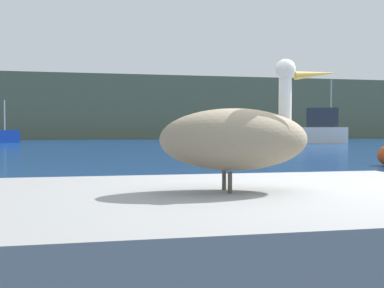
# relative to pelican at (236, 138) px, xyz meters

# --- Properties ---
(ground_plane) EXTENTS (260.00, 260.00, 0.00)m
(ground_plane) POSITION_rel_pelican_xyz_m (0.96, 0.29, -1.14)
(ground_plane) COLOR navy
(hillside_backdrop) EXTENTS (140.00, 16.01, 9.16)m
(hillside_backdrop) POSITION_rel_pelican_xyz_m (0.96, 65.17, 3.44)
(hillside_backdrop) COLOR #5B664C
(hillside_backdrop) RESTS_ON ground
(pier_dock) EXTENTS (3.83, 2.39, 0.76)m
(pier_dock) POSITION_rel_pelican_xyz_m (-0.01, 0.00, -0.76)
(pier_dock) COLOR gray
(pier_dock) RESTS_ON ground
(pelican) EXTENTS (1.30, 0.58, 0.94)m
(pelican) POSITION_rel_pelican_xyz_m (0.00, 0.00, 0.00)
(pelican) COLOR gray
(pelican) RESTS_ON pier_dock
(fishing_boat_white) EXTENTS (7.33, 4.84, 5.93)m
(fishing_boat_white) POSITION_rel_pelican_xyz_m (17.54, 34.00, 0.05)
(fishing_boat_white) COLOR white
(fishing_boat_white) RESTS_ON ground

